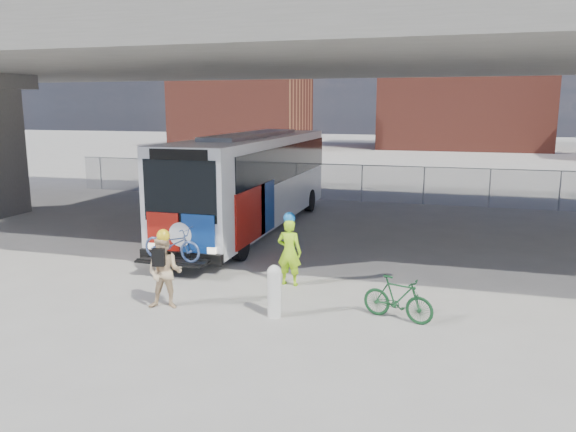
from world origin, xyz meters
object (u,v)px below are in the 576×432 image
at_px(cyclist_hivis, 289,250).
at_px(bike_parked, 398,299).
at_px(bus, 253,175).
at_px(cyclist_tan, 165,271).
at_px(bollard, 274,289).

xyz_separation_m(cyclist_hivis, bike_parked, (3.00, -1.72, -0.45)).
xyz_separation_m(bus, cyclist_hivis, (3.29, -6.32, -1.16)).
xyz_separation_m(cyclist_tan, bike_parked, (5.29, 0.79, -0.40)).
relative_size(cyclist_tan, bike_parked, 1.15).
height_order(bollard, cyclist_hivis, cyclist_hivis).
bearing_deg(bus, bike_parked, -51.93).
xyz_separation_m(bus, bollard, (3.62, -8.63, -1.46)).
distance_m(bus, bike_parked, 10.34).
distance_m(bollard, bike_parked, 2.74).
relative_size(bus, cyclist_hivis, 6.60).
bearing_deg(bollard, cyclist_tan, -175.46).
bearing_deg(bollard, cyclist_hivis, 98.08).
distance_m(cyclist_hivis, cyclist_tan, 3.40).
bearing_deg(cyclist_hivis, cyclist_tan, 50.53).
height_order(cyclist_hivis, bike_parked, cyclist_hivis).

